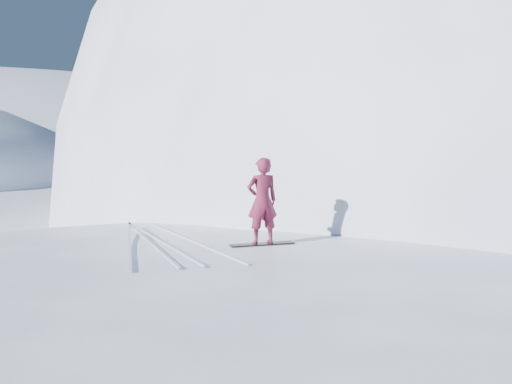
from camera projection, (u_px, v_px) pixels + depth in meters
near_ridge at (270, 360)px, 12.37m from camera, size 36.00×28.00×4.80m
peak_shoulder at (384, 228)px, 30.38m from camera, size 28.00×24.00×18.00m
wind_bumps at (199, 381)px, 11.29m from camera, size 16.00×14.40×1.00m
snowboard at (262, 244)px, 12.93m from camera, size 1.53×0.54×0.03m
snowboarder at (262, 201)px, 12.83m from camera, size 0.78×0.58×1.95m
board_tracks at (157, 240)px, 13.34m from camera, size 2.77×5.99×0.04m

